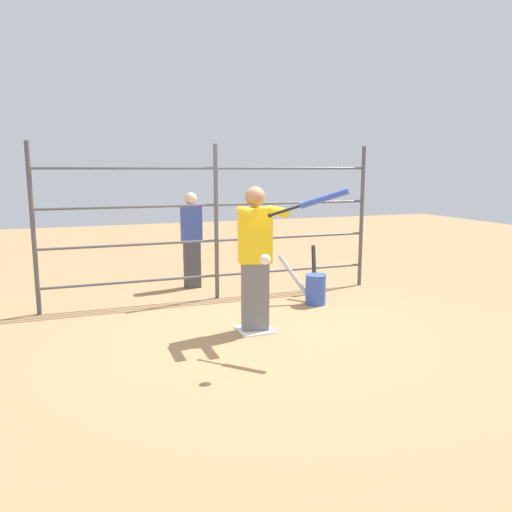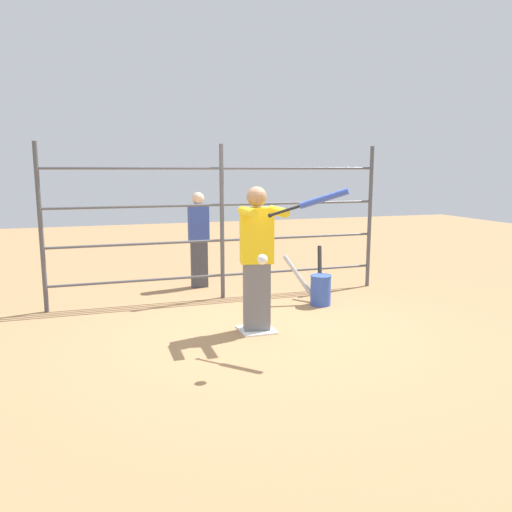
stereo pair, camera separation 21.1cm
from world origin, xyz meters
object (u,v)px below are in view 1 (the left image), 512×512
object	(u,v)px
batter	(256,255)
softball_in_flight	(265,259)
bystander_behind_fence	(192,239)
bat_bucket	(314,287)
baseball_bat_swinging	(317,201)

from	to	relation	value
batter	softball_in_flight	xyz separation A→B (m)	(0.29, 1.05, 0.14)
bystander_behind_fence	bat_bucket	bearing A→B (deg)	131.27
batter	bystander_behind_fence	world-z (taller)	batter
bat_bucket	bystander_behind_fence	bearing A→B (deg)	-48.73
batter	bat_bucket	xyz separation A→B (m)	(-1.18, -0.83, -0.67)
baseball_bat_swinging	softball_in_flight	bearing A→B (deg)	25.81
baseball_bat_swinging	bat_bucket	bearing A→B (deg)	-116.77
baseball_bat_swinging	bystander_behind_fence	distance (m)	3.26
batter	softball_in_flight	bearing A→B (deg)	74.39
baseball_bat_swinging	softball_in_flight	xyz separation A→B (m)	(0.69, 0.33, -0.50)
baseball_bat_swinging	bystander_behind_fence	size ratio (longest dim) A/B	0.46
bat_bucket	bystander_behind_fence	xyz separation A→B (m)	(1.37, -1.56, 0.55)
batter	softball_in_flight	world-z (taller)	batter
baseball_bat_swinging	bat_bucket	size ratio (longest dim) A/B	0.92
batter	baseball_bat_swinging	size ratio (longest dim) A/B	2.40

